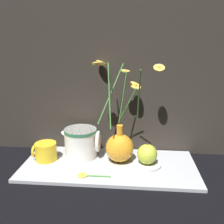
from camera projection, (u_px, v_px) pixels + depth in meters
name	position (u px, v px, depth m)	size (l,w,h in m)	color
ground_plane	(109.00, 167.00, 0.96)	(6.00, 6.00, 0.00)	black
shelf	(109.00, 165.00, 0.96)	(0.66, 0.29, 0.01)	#B2B7BC
backdrop_wall	(113.00, 18.00, 0.96)	(1.16, 0.02, 1.10)	#2D2823
vase_with_flowers	(120.00, 144.00, 0.96)	(0.27, 0.19, 0.39)	orange
yellow_mug	(45.00, 151.00, 0.98)	(0.09, 0.08, 0.07)	yellow
ceramic_pitcher	(81.00, 141.00, 1.00)	(0.16, 0.13, 0.13)	white
saucer_plate	(147.00, 164.00, 0.94)	(0.11, 0.11, 0.01)	silver
orange_fruit	(147.00, 154.00, 0.93)	(0.08, 0.08, 0.08)	#B7C638
loose_daisy	(86.00, 175.00, 0.87)	(0.12, 0.04, 0.01)	#4C8E3D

